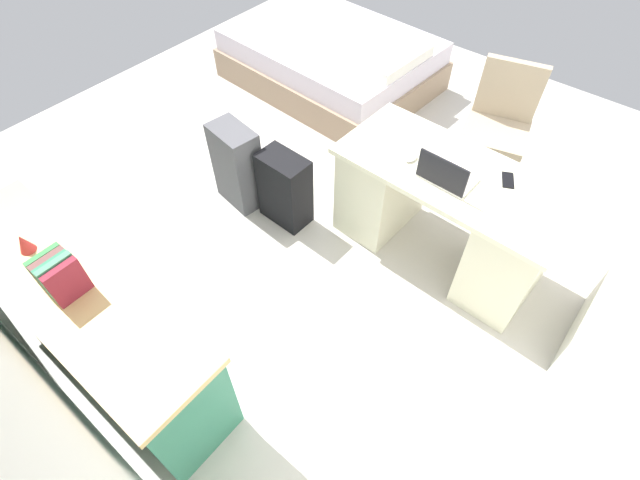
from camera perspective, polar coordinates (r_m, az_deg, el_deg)
ground_plane at (r=3.78m, az=0.48°, el=5.69°), size 5.54×5.54×0.00m
desk at (r=3.20m, az=14.72°, el=3.17°), size 1.46×0.70×0.75m
office_chair at (r=3.90m, az=20.34°, el=11.92°), size 0.56×0.56×0.94m
credenza at (r=2.90m, az=-25.66°, el=-9.03°), size 1.80×0.48×0.74m
bed at (r=4.94m, az=1.49°, el=20.91°), size 1.98×1.51×0.58m
suitcase_black at (r=3.42m, az=-4.29°, el=6.14°), size 0.37×0.23×0.57m
suitcase_spare_grey at (r=3.57m, az=-9.98°, el=8.76°), size 0.39×0.27×0.66m
laptop at (r=2.85m, az=14.94°, el=7.53°), size 0.32×0.23×0.21m
computer_mouse at (r=2.98m, az=10.96°, el=9.77°), size 0.06×0.10×0.03m
cell_phone_near_laptop at (r=3.00m, az=21.76°, el=6.75°), size 0.12×0.15×0.01m
book_row at (r=2.53m, az=-28.96°, el=-3.71°), size 0.19×0.17×0.23m
figurine_small at (r=2.83m, az=-32.18°, el=-0.33°), size 0.08×0.08×0.11m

